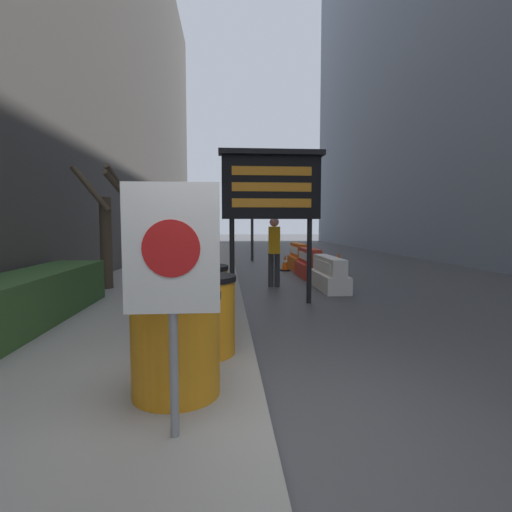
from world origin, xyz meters
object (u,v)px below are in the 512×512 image
at_px(jersey_barrier_white, 329,275).
at_px(traffic_light_near_curb, 252,198).
at_px(barrel_drum_middle, 202,314).
at_px(jersey_barrier_orange_far, 298,258).
at_px(barrel_drum_back, 201,297).
at_px(barrel_drum_foreground, 176,343).
at_px(message_board, 271,188).
at_px(jersey_barrier_red_striped, 309,264).
at_px(traffic_cone_near, 285,263).
at_px(warning_sign, 172,265).
at_px(traffic_cone_mid, 339,261).
at_px(pedestrian_worker, 274,246).

bearing_deg(jersey_barrier_white, traffic_light_near_curb, 100.26).
bearing_deg(barrel_drum_middle, jersey_barrier_orange_far, 73.11).
bearing_deg(barrel_drum_back, barrel_drum_foreground, -92.09).
height_order(barrel_drum_middle, barrel_drum_back, same).
relative_size(message_board, jersey_barrier_orange_far, 1.75).
bearing_deg(jersey_barrier_red_striped, traffic_cone_near, 106.97).
bearing_deg(jersey_barrier_red_striped, message_board, -112.29).
xyz_separation_m(barrel_drum_middle, jersey_barrier_orange_far, (2.81, 9.27, -0.17)).
bearing_deg(barrel_drum_middle, barrel_drum_back, 94.19).
xyz_separation_m(warning_sign, jersey_barrier_white, (2.90, 6.93, -0.98)).
xyz_separation_m(jersey_barrier_orange_far, traffic_cone_mid, (1.33, -0.41, -0.08)).
distance_m(jersey_barrier_orange_far, traffic_light_near_curb, 4.40).
bearing_deg(barrel_drum_foreground, jersey_barrier_orange_far, 73.98).
height_order(barrel_drum_back, jersey_barrier_orange_far, barrel_drum_back).
distance_m(barrel_drum_foreground, jersey_barrier_orange_far, 10.77).
distance_m(barrel_drum_foreground, pedestrian_worker, 6.92).
distance_m(message_board, traffic_cone_mid, 6.50).
bearing_deg(message_board, traffic_cone_mid, 61.45).
xyz_separation_m(jersey_barrier_orange_far, traffic_cone_near, (-0.50, -0.22, -0.13)).
height_order(barrel_drum_back, traffic_cone_mid, barrel_drum_back).
distance_m(traffic_cone_mid, traffic_light_near_curb, 5.31).
distance_m(barrel_drum_middle, warning_sign, 1.95).
bearing_deg(traffic_cone_near, barrel_drum_foreground, -103.71).
bearing_deg(traffic_cone_near, traffic_light_near_curb, 103.33).
distance_m(warning_sign, jersey_barrier_orange_far, 11.48).
xyz_separation_m(traffic_cone_near, traffic_cone_mid, (1.83, -0.19, 0.05)).
distance_m(barrel_drum_back, jersey_barrier_red_striped, 6.95).
relative_size(jersey_barrier_red_striped, traffic_light_near_curb, 0.44).
relative_size(traffic_cone_mid, pedestrian_worker, 0.38).
distance_m(jersey_barrier_red_striped, traffic_light_near_curb, 6.00).
distance_m(barrel_drum_back, jersey_barrier_white, 4.98).
relative_size(jersey_barrier_orange_far, traffic_light_near_curb, 0.46).
bearing_deg(warning_sign, barrel_drum_middle, 87.27).
bearing_deg(traffic_cone_mid, warning_sign, -111.62).
distance_m(message_board, jersey_barrier_orange_far, 6.36).
bearing_deg(barrel_drum_middle, traffic_cone_near, 75.66).
xyz_separation_m(message_board, traffic_light_near_curb, (0.25, 9.33, 0.41)).
bearing_deg(traffic_cone_near, jersey_barrier_orange_far, 23.84).
bearing_deg(traffic_light_near_curb, jersey_barrier_red_striped, -75.54).
height_order(barrel_drum_foreground, pedestrian_worker, pedestrian_worker).
height_order(barrel_drum_middle, message_board, message_board).
height_order(barrel_drum_foreground, traffic_cone_near, barrel_drum_foreground).
relative_size(jersey_barrier_red_striped, jersey_barrier_orange_far, 0.94).
distance_m(warning_sign, pedestrian_worker, 7.58).
bearing_deg(barrel_drum_foreground, barrel_drum_middle, 81.68).
bearing_deg(traffic_light_near_curb, warning_sign, -95.96).
distance_m(traffic_cone_mid, pedestrian_worker, 4.24).
xyz_separation_m(traffic_cone_near, traffic_light_near_curb, (-0.88, 3.71, 2.45)).
height_order(message_board, jersey_barrier_red_striped, message_board).
relative_size(message_board, pedestrian_worker, 1.71).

